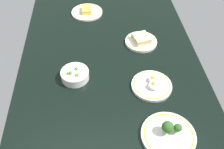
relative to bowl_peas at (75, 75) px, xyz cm
name	(u,v)px	position (x,y,z in cm)	size (l,w,h in cm)	color
dining_table	(112,80)	(0.97, 17.73, -4.47)	(156.88, 92.69, 4.00)	black
bowl_peas	(75,75)	(0.00, 0.00, 0.00)	(13.63, 13.63, 5.72)	white
plate_broccoli	(169,134)	(34.98, 37.34, -0.96)	(21.83, 21.83, 7.77)	white
plate_cheese	(87,12)	(-56.89, 6.48, -1.40)	(19.69, 19.69, 3.99)	white
plate_sandwich	(141,41)	(-24.15, 36.04, -0.96)	(17.72, 17.72, 4.64)	white
plate_eggs	(152,85)	(8.59, 35.79, -1.24)	(18.96, 18.96, 5.11)	white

